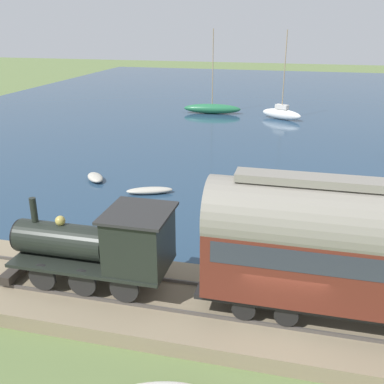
{
  "coord_description": "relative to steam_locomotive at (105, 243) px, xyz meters",
  "views": [
    {
      "loc": [
        -12.5,
        -0.06,
        9.64
      ],
      "look_at": [
        8.07,
        5.0,
        1.51
      ],
      "focal_mm": 42.0,
      "sensor_mm": 36.0,
      "label": 1
    }
  ],
  "objects": [
    {
      "name": "ground_plane",
      "position": [
        -0.39,
        -6.25,
        -2.35
      ],
      "size": [
        200.0,
        200.0,
        0.0
      ],
      "primitive_type": "plane",
      "color": "#607542"
    },
    {
      "name": "harbor_water",
      "position": [
        42.66,
        -6.25,
        -2.35
      ],
      "size": [
        80.0,
        80.0,
        0.01
      ],
      "color": "navy",
      "rests_on": "ground"
    },
    {
      "name": "rail_embankment",
      "position": [
        -0.0,
        -6.25,
        -2.08
      ],
      "size": [
        4.72,
        56.0,
        0.67
      ],
      "color": "#84755B",
      "rests_on": "ground"
    },
    {
      "name": "steam_locomotive",
      "position": [
        0.0,
        0.0,
        0.0
      ],
      "size": [
        2.35,
        6.19,
        3.12
      ],
      "color": "black",
      "rests_on": "rail_embankment"
    },
    {
      "name": "passenger_coach",
      "position": [
        0.0,
        -8.78,
        0.91
      ],
      "size": [
        2.38,
        10.65,
        4.7
      ],
      "color": "black",
      "rests_on": "rail_embankment"
    },
    {
      "name": "sailboat_white",
      "position": [
        34.17,
        -4.27,
        -1.7
      ],
      "size": [
        2.93,
        4.43,
        8.77
      ],
      "rotation": [
        0.0,
        0.0,
        -0.47
      ],
      "color": "white",
      "rests_on": "harbor_water"
    },
    {
      "name": "sailboat_green",
      "position": [
        35.47,
        3.3,
        -1.78
      ],
      "size": [
        1.95,
        6.34,
        8.83
      ],
      "rotation": [
        0.0,
        0.0,
        0.09
      ],
      "color": "#236B42",
      "rests_on": "harbor_water"
    },
    {
      "name": "rowboat_far_out",
      "position": [
        6.76,
        -7.53,
        -2.17
      ],
      "size": [
        2.02,
        2.99,
        0.35
      ],
      "rotation": [
        0.0,
        0.0,
        0.4
      ],
      "color": "beige",
      "rests_on": "harbor_water"
    },
    {
      "name": "rowboat_off_pier",
      "position": [
        11.8,
        -5.06,
        -2.16
      ],
      "size": [
        2.1,
        1.76,
        0.36
      ],
      "rotation": [
        0.0,
        0.0,
        -1.0
      ],
      "color": "beige",
      "rests_on": "harbor_water"
    },
    {
      "name": "rowboat_mid_harbor",
      "position": [
        10.63,
        2.06,
        -2.15
      ],
      "size": [
        1.68,
        2.82,
        0.38
      ],
      "rotation": [
        0.0,
        0.0,
        0.37
      ],
      "color": "#B7B2A3",
      "rests_on": "harbor_water"
    },
    {
      "name": "rowboat_near_shore",
      "position": [
        11.98,
        6.19,
        -2.13
      ],
      "size": [
        1.97,
        1.84,
        0.43
      ],
      "rotation": [
        0.0,
        0.0,
        -0.88
      ],
      "color": "#B7B2A3",
      "rests_on": "harbor_water"
    }
  ]
}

